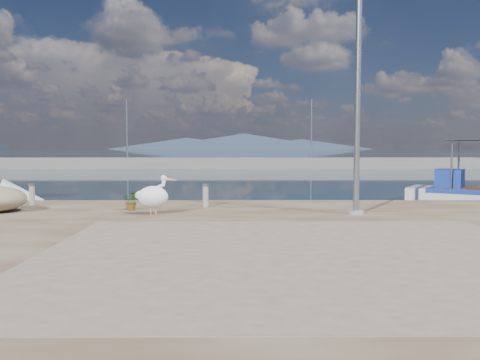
% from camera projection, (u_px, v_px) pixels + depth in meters
% --- Properties ---
extents(ground, '(1400.00, 1400.00, 0.00)m').
position_uv_depth(ground, '(241.00, 246.00, 11.02)').
color(ground, '#162635').
rests_on(ground, ground).
extents(quay, '(44.00, 22.00, 0.50)m').
position_uv_depth(quay, '(246.00, 341.00, 5.02)').
color(quay, '#4E3322').
rests_on(quay, ground).
extents(quay_patch, '(9.00, 7.00, 0.01)m').
position_uv_depth(quay_patch, '(301.00, 254.00, 8.00)').
color(quay_patch, gray).
rests_on(quay_patch, quay).
extents(breakwater, '(120.00, 2.20, 7.50)m').
position_uv_depth(breakwater, '(238.00, 163.00, 50.88)').
color(breakwater, gray).
rests_on(breakwater, ground).
extents(mountains, '(370.00, 280.00, 22.00)m').
position_uv_depth(mountains, '(240.00, 142.00, 658.79)').
color(mountains, '#28384C').
rests_on(mountains, ground).
extents(pelican, '(1.10, 0.51, 1.08)m').
position_uv_depth(pelican, '(154.00, 196.00, 12.68)').
color(pelican, tan).
rests_on(pelican, quay).
extents(lamp_post, '(0.44, 0.96, 7.00)m').
position_uv_depth(lamp_post, '(358.00, 93.00, 12.58)').
color(lamp_post, gray).
rests_on(lamp_post, quay).
extents(bollard_near, '(0.23, 0.23, 0.71)m').
position_uv_depth(bollard_near, '(206.00, 194.00, 14.34)').
color(bollard_near, gray).
rests_on(bollard_near, quay).
extents(bollard_far, '(0.22, 0.22, 0.68)m').
position_uv_depth(bollard_far, '(32.00, 193.00, 14.84)').
color(bollard_far, gray).
rests_on(bollard_far, quay).
extents(potted_plant, '(0.62, 0.58, 0.55)m').
position_uv_depth(potted_plant, '(132.00, 201.00, 13.60)').
color(potted_plant, '#33722D').
rests_on(potted_plant, quay).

